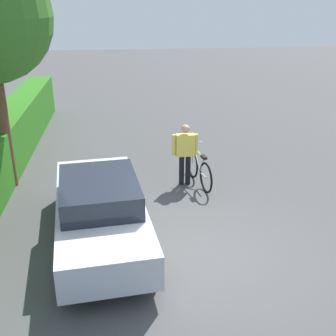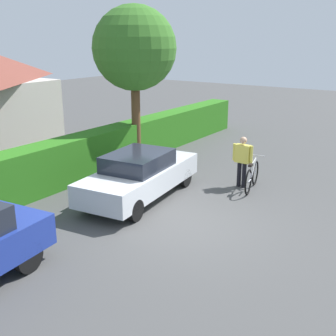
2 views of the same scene
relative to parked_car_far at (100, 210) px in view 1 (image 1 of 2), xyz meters
name	(u,v)px [view 1 (image 1 of 2)]	position (x,y,z in m)	size (l,w,h in m)	color
ground_plane	(209,255)	(-0.71, -2.01, -0.70)	(60.00, 60.00, 0.00)	#454545
parked_car_far	(100,210)	(0.00, 0.00, 0.00)	(4.45, 2.10, 1.36)	silver
bicycle	(199,169)	(2.45, -2.37, -0.29)	(1.71, 0.53, 0.97)	black
person_rider	(185,150)	(2.48, -2.01, 0.22)	(0.21, 0.65, 1.58)	black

